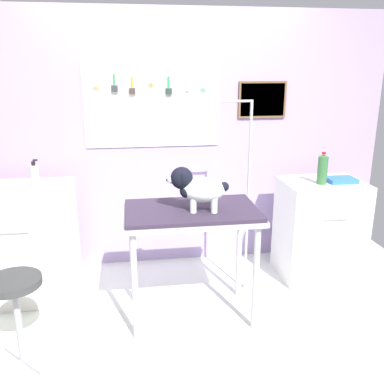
# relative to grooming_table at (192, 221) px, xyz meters

# --- Properties ---
(ground) EXTENTS (4.40, 4.00, 0.04)m
(ground) POSITION_rel_grooming_table_xyz_m (-0.05, -0.27, -0.78)
(ground) COLOR silver
(rear_wall_panel) EXTENTS (4.00, 0.11, 2.30)m
(rear_wall_panel) POSITION_rel_grooming_table_xyz_m (-0.05, 1.01, 0.40)
(rear_wall_panel) COLOR #A48EC0
(rear_wall_panel) RESTS_ON ground
(grooming_table) EXTENTS (0.96, 0.58, 0.85)m
(grooming_table) POSITION_rel_grooming_table_xyz_m (0.00, 0.00, 0.00)
(grooming_table) COLOR #B7B7BC
(grooming_table) RESTS_ON ground
(grooming_arm) EXTENTS (0.30, 0.11, 1.58)m
(grooming_arm) POSITION_rel_grooming_table_xyz_m (0.49, 0.31, -0.02)
(grooming_arm) COLOR #B7B7BC
(grooming_arm) RESTS_ON ground
(dog) EXTENTS (0.43, 0.24, 0.31)m
(dog) POSITION_rel_grooming_table_xyz_m (0.03, -0.04, 0.26)
(dog) COLOR white
(dog) RESTS_ON grooming_table
(counter_left) EXTENTS (0.80, 0.58, 0.92)m
(counter_left) POSITION_rel_grooming_table_xyz_m (-1.29, 0.50, -0.30)
(counter_left) COLOR silver
(counter_left) RESTS_ON ground
(cabinet_right) EXTENTS (0.68, 0.54, 0.87)m
(cabinet_right) POSITION_rel_grooming_table_xyz_m (1.21, 0.49, -0.32)
(cabinet_right) COLOR silver
(cabinet_right) RESTS_ON ground
(stool) EXTENTS (0.34, 0.34, 0.59)m
(stool) POSITION_rel_grooming_table_xyz_m (-1.14, -0.38, -0.27)
(stool) COLOR #9E9EA3
(stool) RESTS_ON ground
(pump_bottle_white) EXTENTS (0.07, 0.06, 0.23)m
(pump_bottle_white) POSITION_rel_grooming_table_xyz_m (-1.14, 0.47, 0.25)
(pump_bottle_white) COLOR #AEB9B2
(pump_bottle_white) RESTS_ON counter_left
(soda_bottle) EXTENTS (0.08, 0.08, 0.27)m
(soda_bottle) POSITION_rel_grooming_table_xyz_m (1.16, 0.42, 0.24)
(soda_bottle) COLOR #346B37
(soda_bottle) RESTS_ON cabinet_right
(supply_tray) EXTENTS (0.24, 0.18, 0.04)m
(supply_tray) POSITION_rel_grooming_table_xyz_m (1.35, 0.46, 0.13)
(supply_tray) COLOR blue
(supply_tray) RESTS_ON cabinet_right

